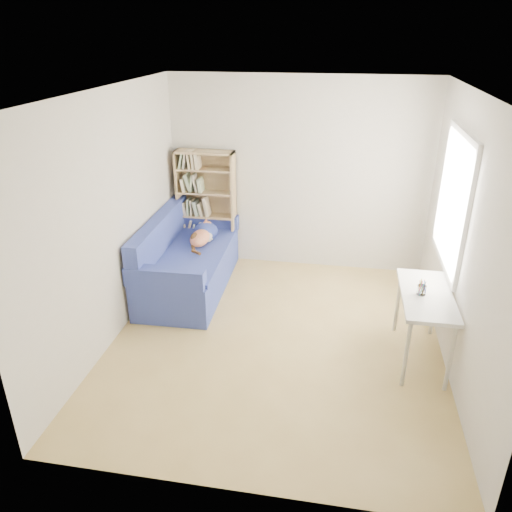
# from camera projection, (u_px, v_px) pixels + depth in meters

# --- Properties ---
(ground) EXTENTS (4.00, 4.00, 0.00)m
(ground) POSITION_uv_depth(u_px,v_px,m) (276.00, 339.00, 5.47)
(ground) COLOR tan
(ground) RESTS_ON ground
(room_shell) EXTENTS (3.54, 4.04, 2.62)m
(room_shell) POSITION_uv_depth(u_px,v_px,m) (290.00, 196.00, 4.80)
(room_shell) COLOR silver
(room_shell) RESTS_ON ground
(sofa) EXTENTS (0.96, 1.95, 0.96)m
(sofa) POSITION_uv_depth(u_px,v_px,m) (187.00, 262.00, 6.44)
(sofa) COLOR navy
(sofa) RESTS_ON ground
(bookshelf) EXTENTS (0.81, 0.25, 1.62)m
(bookshelf) POSITION_uv_depth(u_px,v_px,m) (207.00, 212.00, 7.02)
(bookshelf) COLOR tan
(bookshelf) RESTS_ON ground
(desk) EXTENTS (0.49, 1.07, 0.75)m
(desk) POSITION_uv_depth(u_px,v_px,m) (426.00, 301.00, 4.90)
(desk) COLOR silver
(desk) RESTS_ON ground
(pen_cup) EXTENTS (0.09, 0.09, 0.16)m
(pen_cup) POSITION_uv_depth(u_px,v_px,m) (422.00, 289.00, 4.82)
(pen_cup) COLOR white
(pen_cup) RESTS_ON desk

